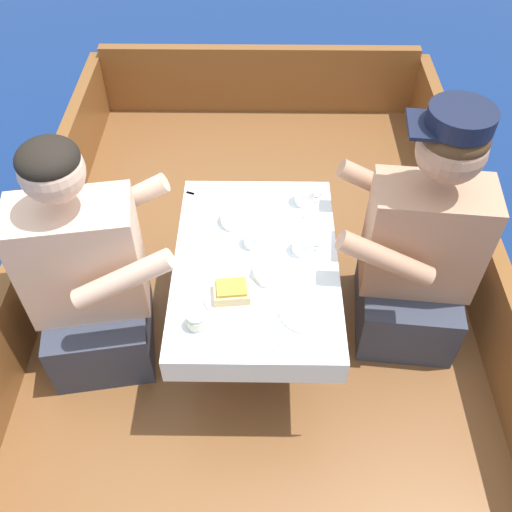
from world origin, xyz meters
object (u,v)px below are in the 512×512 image
(sandwich, at_px, (232,291))
(coffee_cup_center, at_px, (303,244))
(person_port, at_px, (89,279))
(person_starboard, at_px, (419,251))
(tin_can, at_px, (197,320))
(coffee_cup_port, at_px, (254,238))
(coffee_cup_starboard, at_px, (304,195))

(sandwich, distance_m, coffee_cup_center, 0.32)
(person_port, distance_m, person_starboard, 1.17)
(coffee_cup_center, distance_m, tin_can, 0.47)
(person_port, height_order, coffee_cup_port, person_port)
(tin_can, bearing_deg, person_port, 149.51)
(sandwich, bearing_deg, coffee_cup_starboard, 61.23)
(sandwich, distance_m, coffee_cup_starboard, 0.53)
(sandwich, distance_m, tin_can, 0.15)
(coffee_cup_port, height_order, coffee_cup_starboard, coffee_cup_starboard)
(person_port, bearing_deg, coffee_cup_center, -2.70)
(sandwich, relative_size, coffee_cup_starboard, 1.22)
(person_port, distance_m, tin_can, 0.48)
(sandwich, relative_size, coffee_cup_port, 1.25)
(person_starboard, bearing_deg, tin_can, 30.47)
(sandwich, xyz_separation_m, coffee_cup_port, (0.07, 0.24, -0.00))
(person_starboard, distance_m, tin_can, 0.85)
(person_port, height_order, sandwich, person_port)
(coffee_cup_port, bearing_deg, coffee_cup_starboard, 49.89)
(coffee_cup_center, height_order, tin_can, coffee_cup_center)
(coffee_cup_starboard, bearing_deg, tin_can, -121.99)
(sandwich, relative_size, tin_can, 1.85)
(person_port, relative_size, tin_can, 14.33)
(person_starboard, xyz_separation_m, coffee_cup_starboard, (-0.40, 0.22, 0.07))
(sandwich, bearing_deg, person_port, 165.97)
(coffee_cup_starboard, bearing_deg, coffee_cup_port, -130.11)
(coffee_cup_starboard, bearing_deg, person_starboard, -28.56)
(tin_can, bearing_deg, coffee_cup_starboard, 58.01)
(sandwich, xyz_separation_m, tin_can, (-0.10, -0.11, -0.00))
(coffee_cup_starboard, bearing_deg, coffee_cup_center, -93.38)
(coffee_cup_port, xyz_separation_m, coffee_cup_starboard, (0.19, 0.22, 0.00))
(person_starboard, relative_size, coffee_cup_starboard, 9.82)
(person_port, distance_m, coffee_cup_starboard, 0.84)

